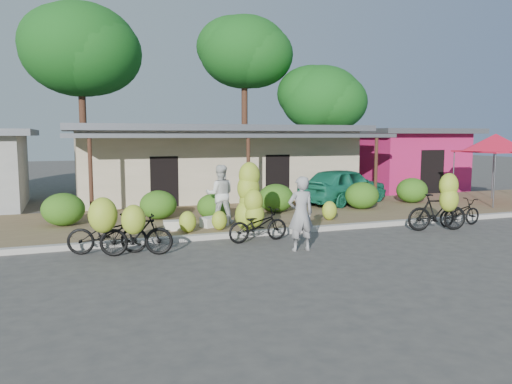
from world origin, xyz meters
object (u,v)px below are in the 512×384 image
tree_center_right (241,51)px  bike_left (136,232)px  tree_far_center (76,48)px  red_canopy (495,143)px  bystander (220,194)px  bike_far_left (107,230)px  vendor (301,214)px  sack_near (214,221)px  bike_far_right (460,212)px  bike_right (440,207)px  teal_van (343,186)px  bike_center (253,210)px  tree_near_right (318,97)px  sack_far (176,225)px

tree_center_right → bike_left: size_ratio=5.39×
tree_far_center → tree_center_right: bearing=3.2°
tree_far_center → red_canopy: tree_far_center is taller
bystander → tree_center_right: bearing=-97.4°
bike_far_left → vendor: 4.81m
sack_near → bystander: (0.32, 0.44, 0.78)m
bike_left → vendor: 4.08m
bike_far_right → bystander: size_ratio=0.91×
bike_right → bike_far_left: bearing=99.6°
bike_left → teal_van: size_ratio=0.42×
bike_right → bike_far_right: 1.43m
tree_far_center → teal_van: 15.32m
red_canopy → sack_near: size_ratio=4.12×
tree_far_center → bike_center: (4.19, -14.59, -6.47)m
tree_near_right → bike_far_left: 19.14m
tree_center_right → bystander: bearing=-111.7°
bike_far_right → vendor: vendor is taller
vendor → teal_van: 8.35m
tree_center_right → red_canopy: tree_center_right is taller
bike_right → sack_near: bike_right is taller
tree_far_center → bike_far_right: bearing=-53.2°
sack_far → bystander: bearing=22.4°
bike_far_right → tree_center_right: bearing=4.6°
bike_right → bystander: 6.78m
tree_far_center → red_canopy: (15.88, -11.72, -4.71)m
sack_far → teal_van: 8.37m
red_canopy → bike_far_right: red_canopy is taller
bike_left → teal_van: bearing=-45.8°
tree_near_right → red_canopy: (2.88, -10.22, -2.50)m
bike_right → sack_far: (-7.57, 2.45, -0.49)m
teal_van → bike_far_right: bearing=170.1°
sack_near → sack_far: sack_near is taller
sack_far → vendor: 4.16m
tree_far_center → bike_left: bearing=-86.8°
vendor → tree_far_center: bearing=-72.2°
sack_far → tree_near_right: bearing=47.2°
sack_near → teal_van: bearing=26.3°
bike_far_left → red_canopy: bearing=-66.5°
tree_far_center → sack_near: bearing=-74.5°
bike_right → bike_left: bearing=102.2°
bike_far_left → bystander: (3.66, 2.63, 0.44)m
bike_far_left → vendor: bearing=-93.5°
red_canopy → sack_far: bearing=-174.5°
tree_near_right → sack_far: bearing=-132.8°
bike_left → red_canopy: bearing=-64.3°
bike_center → teal_van: bike_center is taller
bystander → vendor: bearing=118.3°
tree_near_right → bike_far_right: tree_near_right is taller
tree_far_center → bystander: 14.42m
bike_left → teal_van: 10.80m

